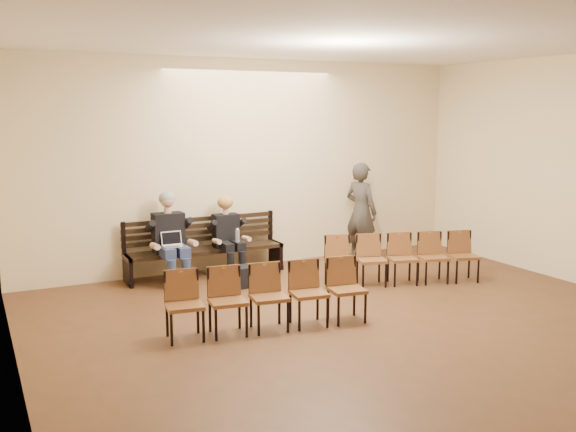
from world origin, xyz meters
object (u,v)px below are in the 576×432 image
object	(u,v)px
passerby	(361,204)
seated_woman	(228,239)
seated_man	(170,237)
bag	(244,276)
laptop	(174,249)
water_bottle	(238,243)
chair_row_front	(269,298)
bench	(206,262)
chair_row_back	(403,259)

from	to	relation	value
passerby	seated_woman	bearing A→B (deg)	68.73
seated_man	bag	bearing A→B (deg)	-40.45
seated_man	laptop	xyz separation A→B (m)	(-0.01, -0.22, -0.15)
seated_man	passerby	bearing A→B (deg)	-1.23
water_bottle	passerby	size ratio (longest dim) A/B	0.11
water_bottle	bag	distance (m)	0.69
laptop	bag	world-z (taller)	laptop
seated_woman	passerby	bearing A→B (deg)	-1.71
seated_woman	laptop	bearing A→B (deg)	-166.99
bag	seated_woman	bearing A→B (deg)	85.91
seated_woman	laptop	distance (m)	1.00
chair_row_front	laptop	bearing A→B (deg)	107.61
water_bottle	chair_row_front	distance (m)	2.56
bench	chair_row_back	bearing A→B (deg)	-36.08
laptop	chair_row_back	xyz separation A→B (m)	(3.16, -1.51, -0.17)
seated_woman	chair_row_front	distance (m)	2.77
bench	seated_man	size ratio (longest dim) A/B	1.82
seated_man	seated_woman	world-z (taller)	seated_man
seated_woman	water_bottle	xyz separation A→B (m)	(0.07, -0.23, -0.03)
seated_woman	water_bottle	distance (m)	0.24
bench	bag	bearing A→B (deg)	-71.66
seated_woman	chair_row_back	distance (m)	2.80
seated_man	water_bottle	xyz separation A→B (m)	(1.03, -0.23, -0.15)
water_bottle	chair_row_back	world-z (taller)	chair_row_back
bench	chair_row_front	distance (m)	2.84
seated_man	bench	bearing A→B (deg)	11.12
bag	water_bottle	bearing A→B (deg)	76.80
passerby	chair_row_back	xyz separation A→B (m)	(-0.31, -1.66, -0.61)
bag	chair_row_back	bearing A→B (deg)	-23.15
bench	seated_woman	distance (m)	0.52
bench	water_bottle	size ratio (longest dim) A/B	11.34
seated_woman	passerby	distance (m)	2.54
chair_row_front	passerby	bearing A→B (deg)	48.67
laptop	bag	xyz separation A→B (m)	(0.92, -0.55, -0.41)
seated_woman	laptop	size ratio (longest dim) A/B	3.74
laptop	chair_row_back	bearing A→B (deg)	-31.32
seated_man	seated_woman	bearing A→B (deg)	0.00
bench	chair_row_front	world-z (taller)	chair_row_front
seated_woman	seated_man	bearing A→B (deg)	180.00
water_bottle	passerby	distance (m)	2.47
bench	chair_row_back	distance (m)	3.15
water_bottle	seated_woman	bearing A→B (deg)	107.73
chair_row_front	seated_woman	bearing A→B (deg)	86.52
seated_woman	water_bottle	size ratio (longest dim) A/B	5.17
seated_man	passerby	world-z (taller)	passerby
seated_woman	passerby	size ratio (longest dim) A/B	0.59
seated_woman	laptop	xyz separation A→B (m)	(-0.97, -0.22, -0.03)
chair_row_front	bag	bearing A→B (deg)	83.78
bag	chair_row_back	distance (m)	2.46
seated_man	water_bottle	world-z (taller)	seated_man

